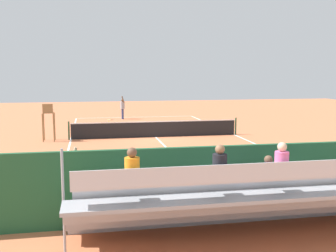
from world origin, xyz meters
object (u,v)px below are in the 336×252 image
Objects in this scene: tennis_ball_near at (137,123)px; umpire_chair at (48,118)px; tennis_player at (123,107)px; tennis_ball_far at (109,122)px; tennis_net at (155,129)px; line_judge at (76,182)px; tennis_racket at (109,120)px; bleacher_stand at (254,198)px; equipment_bag at (290,200)px; courtside_bench at (332,184)px.

umpire_chair is at bearing 49.69° from tennis_ball_near.
tennis_player is 29.18× the size of tennis_ball_far.
umpire_chair reaches higher than tennis_net.
tennis_racket is at bearing -95.08° from line_judge.
tennis_ball_near is 20.29m from line_judge.
bleacher_stand reaches higher than umpire_chair.
bleacher_stand reaches higher than tennis_ball_far.
umpire_chair is at bearing -68.07° from bleacher_stand.
tennis_player is (1.08, -25.17, 0.04)m from bleacher_stand.
line_judge is at bearing 82.27° from tennis_player.
umpire_chair is (6.20, 0.26, 0.81)m from tennis_net.
tennis_ball_far is (0.11, 1.55, 0.02)m from tennis_racket.
line_judge is at bearing -26.65° from bleacher_stand.
equipment_bag is 13.64× the size of tennis_ball_far.
equipment_bag is at bearing 5.21° from courtside_bench.
umpire_chair is at bearing 63.48° from tennis_player.
tennis_ball_near is (0.38, -6.61, -0.47)m from tennis_net.
umpire_chair is 13.15m from line_judge.
tennis_ball_near is at bearing 124.99° from tennis_racket.
tennis_ball_far is at bearing -84.32° from bleacher_stand.
tennis_net is at bearing 93.27° from tennis_ball_near.
tennis_ball_far is at bearing -95.15° from line_judge.
umpire_chair reaches higher than tennis_racket.
tennis_racket is 8.56× the size of tennis_ball_far.
equipment_bag is 20.13m from tennis_ball_near.
equipment_bag is 0.47× the size of line_judge.
courtside_bench reaches higher than tennis_ball_far.
tennis_ball_far is at bearing -30.57° from tennis_ball_near.
tennis_ball_near is at bearing -83.55° from equipment_bag.
line_judge is at bearing 71.98° from tennis_net.
tennis_net is 156.06× the size of tennis_ball_far.
equipment_bag is at bearing -135.20° from bleacher_stand.
tennis_net is 5.72× the size of courtside_bench.
courtside_bench is at bearing -148.22° from bleacher_stand.
tennis_player is at bearing -82.46° from equipment_bag.
equipment_bag is 1.59× the size of tennis_racket.
umpire_chair is 11.23m from tennis_player.
tennis_net is 4.81× the size of umpire_chair.
line_judge is (1.90, 21.08, 0.98)m from tennis_ball_far.
tennis_player is 2.53m from tennis_ball_far.
tennis_player is (4.48, -23.06, 0.46)m from courtside_bench.
bleacher_stand is 16.04× the size of tennis_racket.
line_judge is (6.20, -0.13, 0.84)m from equipment_bag.
umpire_chair reaches higher than tennis_ball_near.
tennis_ball_far is at bearing -72.80° from tennis_net.
tennis_racket is (1.12, 0.43, -1.00)m from tennis_player.
tennis_net is at bearing 96.91° from tennis_player.
tennis_racket is at bearing -76.11° from courtside_bench.
bleacher_stand is 137.27× the size of tennis_ball_far.
bleacher_stand is at bearing 95.68° from tennis_ball_far.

